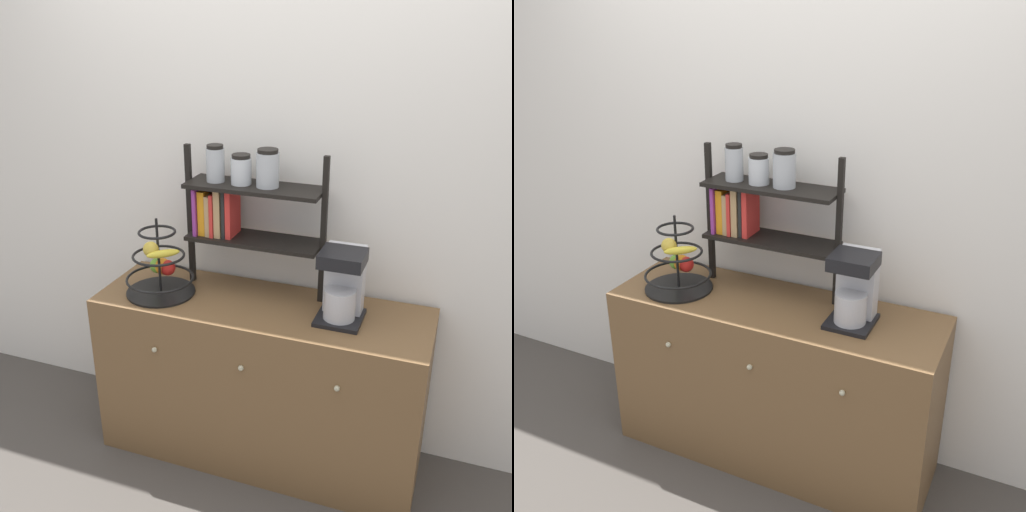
# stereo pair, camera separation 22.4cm
# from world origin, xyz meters

# --- Properties ---
(ground_plane) EXTENTS (12.00, 12.00, 0.00)m
(ground_plane) POSITION_xyz_m (0.00, 0.00, 0.00)
(ground_plane) COLOR #47423D
(wall_back) EXTENTS (7.00, 0.05, 2.60)m
(wall_back) POSITION_xyz_m (0.00, 0.52, 1.30)
(wall_back) COLOR silver
(wall_back) RESTS_ON ground_plane
(sideboard) EXTENTS (1.49, 0.50, 0.81)m
(sideboard) POSITION_xyz_m (0.00, 0.24, 0.40)
(sideboard) COLOR brown
(sideboard) RESTS_ON ground_plane
(coffee_maker) EXTENTS (0.19, 0.21, 0.31)m
(coffee_maker) POSITION_xyz_m (0.36, 0.25, 0.96)
(coffee_maker) COLOR black
(coffee_maker) RESTS_ON sideboard
(fruit_stand) EXTENTS (0.31, 0.31, 0.36)m
(fruit_stand) POSITION_xyz_m (-0.47, 0.20, 0.92)
(fruit_stand) COLOR black
(fruit_stand) RESTS_ON sideboard
(shelf_hutch) EXTENTS (0.65, 0.20, 0.67)m
(shelf_hutch) POSITION_xyz_m (-0.15, 0.37, 1.23)
(shelf_hutch) COLOR black
(shelf_hutch) RESTS_ON sideboard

